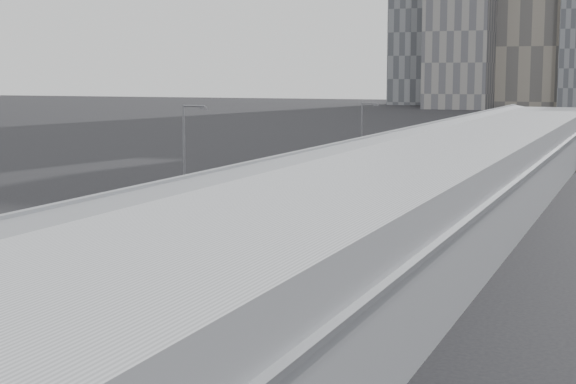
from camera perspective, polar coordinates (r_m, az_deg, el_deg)
The scene contains 17 objects.
sidewalk at distance 68.27m, azimuth 6.49°, elevation -2.43°, with size 10.00×170.00×0.12m, color gray.
lane_line at distance 71.79m, azimuth -1.61°, elevation -1.93°, with size 0.12×160.00×0.02m, color gold.
depot at distance 66.79m, azimuth 9.82°, elevation 0.28°, with size 12.45×160.40×7.20m.
bus_2 at distance 51.61m, azimuth -7.89°, elevation -3.97°, with size 2.97×13.10×3.81m.
bus_3 at distance 63.35m, azimuth -1.72°, elevation -1.78°, with size 3.54×12.96×3.74m.
bus_4 at distance 75.90m, azimuth 3.13°, elevation -0.20°, with size 3.37×13.10×3.79m.
bus_5 at distance 90.87m, azimuth 6.36°, elevation 1.04°, with size 3.75×13.04×3.76m.
bus_6 at distance 101.58m, azimuth 7.83°, elevation 1.75°, with size 3.45×13.57×3.93m.
bus_7 at distance 115.75m, azimuth 9.60°, elevation 2.40°, with size 3.24×13.13×3.81m.
tree_1 at distance 49.31m, azimuth -3.82°, elevation -2.91°, with size 1.96×1.96×3.92m.
tree_2 at distance 72.30m, azimuth 4.66°, elevation 0.92°, with size 2.63×2.63×4.84m.
tree_3 at distance 92.52m, azimuth 8.62°, elevation 1.99°, with size 2.61×2.61×4.30m.
tree_4 at distance 119.61m, azimuth 11.93°, elevation 3.61°, with size 2.10×2.10×4.97m.
street_lamp_near at distance 66.51m, azimuth -6.59°, elevation 2.07°, with size 2.04×0.22×9.68m.
street_lamp_far at distance 104.47m, azimuth 4.89°, elevation 3.79°, with size 2.04×0.22×8.63m.
shipping_container at distance 131.08m, azimuth 7.55°, elevation 2.97°, with size 2.35×5.64×2.90m, color #174B26.
suv at distance 139.42m, azimuth 9.50°, elevation 2.92°, with size 2.47×5.37×1.49m, color black.
Camera 1 is at (27.21, -9.72, 11.91)m, focal length 55.00 mm.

